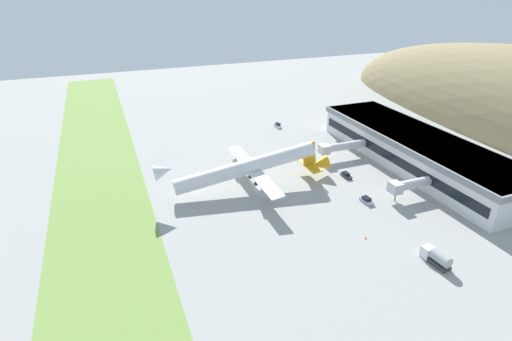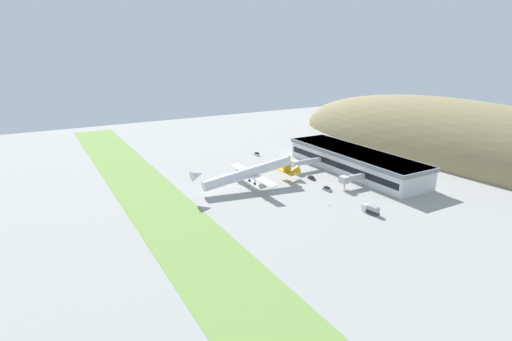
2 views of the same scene
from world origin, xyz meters
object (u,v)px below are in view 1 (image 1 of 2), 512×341
(jetway_0, at_px, (340,147))
(service_car_0, at_px, (346,175))
(jetway_1, at_px, (408,185))
(service_car_1, at_px, (367,200))
(cargo_airplane, at_px, (249,167))
(service_car_2, at_px, (278,125))
(fuel_truck, at_px, (436,257))
(traffic_cone_0, at_px, (366,238))
(terminal_building, at_px, (417,148))

(jetway_0, height_order, service_car_0, jetway_0)
(jetway_1, xyz_separation_m, service_car_1, (-1.83, -11.23, -3.37))
(jetway_0, relative_size, service_car_1, 3.97)
(service_car_0, bearing_deg, cargo_airplane, -99.00)
(service_car_2, height_order, fuel_truck, fuel_truck)
(service_car_0, xyz_separation_m, service_car_1, (14.87, -3.26, 0.01))
(cargo_airplane, bearing_deg, service_car_2, 147.06)
(jetway_1, relative_size, fuel_truck, 1.87)
(service_car_2, bearing_deg, jetway_1, 7.60)
(service_car_0, relative_size, traffic_cone_0, 7.15)
(jetway_1, relative_size, traffic_cone_0, 21.60)
(service_car_0, relative_size, service_car_2, 0.96)
(jetway_0, distance_m, service_car_2, 36.18)
(jetway_1, bearing_deg, jetway_0, -175.76)
(service_car_2, bearing_deg, cargo_airplane, -32.94)
(service_car_1, height_order, fuel_truck, fuel_truck)
(service_car_2, relative_size, fuel_truck, 0.64)
(fuel_truck, bearing_deg, traffic_cone_0, -146.71)
(service_car_0, bearing_deg, traffic_cone_0, -24.80)
(jetway_1, relative_size, service_car_0, 3.02)
(terminal_building, xyz_separation_m, jetway_0, (-13.23, -19.48, -1.64))
(jetway_1, height_order, service_car_2, jetway_1)
(terminal_building, distance_m, service_car_2, 55.39)
(terminal_building, height_order, traffic_cone_0, terminal_building)
(service_car_0, xyz_separation_m, fuel_truck, (41.17, -4.90, 0.91))
(fuel_truck, distance_m, traffic_cone_0, 15.15)
(service_car_2, bearing_deg, terminal_building, 28.07)
(cargo_airplane, relative_size, service_car_1, 12.22)
(cargo_airplane, bearing_deg, traffic_cone_0, 25.63)
(cargo_airplane, xyz_separation_m, service_car_2, (-43.82, 28.39, -5.48))
(service_car_0, bearing_deg, jetway_1, 25.52)
(jetway_1, bearing_deg, traffic_cone_0, -60.76)
(service_car_0, xyz_separation_m, service_car_2, (-48.43, -0.71, 0.08))
(terminal_building, bearing_deg, jetway_1, -46.39)
(fuel_truck, bearing_deg, service_car_0, 173.21)
(jetway_0, distance_m, traffic_cone_0, 45.81)
(cargo_airplane, height_order, service_car_0, cargo_airplane)
(terminal_building, xyz_separation_m, fuel_truck, (40.93, -30.15, -4.11))
(cargo_airplane, height_order, fuel_truck, cargo_airplane)
(terminal_building, height_order, cargo_airplane, cargo_airplane)
(jetway_0, relative_size, service_car_0, 4.02)
(jetway_1, relative_size, cargo_airplane, 0.24)
(service_car_0, distance_m, service_car_2, 48.44)
(jetway_0, relative_size, cargo_airplane, 0.33)
(service_car_1, xyz_separation_m, service_car_2, (-63.30, 2.54, 0.07))
(terminal_building, height_order, jetway_1, terminal_building)
(service_car_1, xyz_separation_m, fuel_truck, (26.30, -1.65, 0.90))
(jetway_1, distance_m, fuel_truck, 27.76)
(jetway_1, distance_m, traffic_cone_0, 24.54)
(service_car_0, bearing_deg, terminal_building, 89.45)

